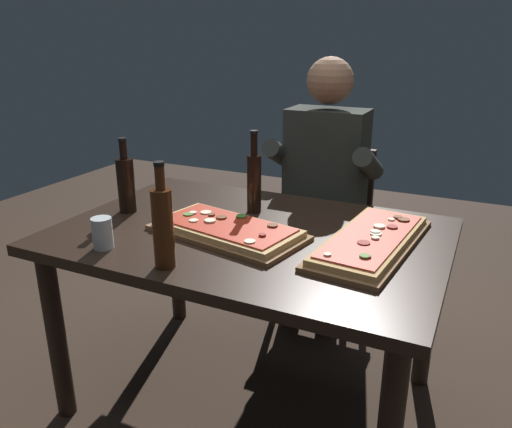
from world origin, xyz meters
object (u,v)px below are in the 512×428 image
pizza_rectangular_front (227,229)px  wine_bottle_dark (126,183)px  pizza_rectangular_left (371,241)px  seated_diner (323,182)px  tumbler_near_camera (103,235)px  dining_table (250,254)px  oil_bottle_amber (163,226)px  diner_chair (328,223)px  vinegar_bottle_green (254,181)px

pizza_rectangular_front → wine_bottle_dark: (-0.49, 0.05, 0.10)m
pizza_rectangular_front → pizza_rectangular_left: (0.49, 0.12, -0.00)m
pizza_rectangular_left → seated_diner: 0.79m
seated_diner → tumbler_near_camera: bearing=-110.8°
dining_table → tumbler_near_camera: (-0.38, -0.35, 0.14)m
oil_bottle_amber → diner_chair: 1.31m
pizza_rectangular_left → diner_chair: size_ratio=0.74×
pizza_rectangular_front → oil_bottle_amber: bearing=-98.4°
wine_bottle_dark → seated_diner: size_ratio=0.23×
dining_table → wine_bottle_dark: 0.59m
vinegar_bottle_green → seated_diner: size_ratio=0.25×
pizza_rectangular_front → seated_diner: (0.09, 0.80, -0.02)m
wine_bottle_dark → oil_bottle_amber: size_ratio=0.91×
pizza_rectangular_front → seated_diner: size_ratio=0.45×
seated_diner → pizza_rectangular_left: bearing=-59.8°
oil_bottle_amber → vinegar_bottle_green: size_ratio=1.01×
pizza_rectangular_left → wine_bottle_dark: size_ratio=2.13×
vinegar_bottle_green → tumbler_near_camera: size_ratio=3.09×
diner_chair → vinegar_bottle_green: bearing=-99.9°
pizza_rectangular_left → diner_chair: bearing=116.4°
wine_bottle_dark → pizza_rectangular_left: bearing=3.9°
seated_diner → wine_bottle_dark: bearing=-127.7°
vinegar_bottle_green → tumbler_near_camera: vinegar_bottle_green is taller
seated_diner → vinegar_bottle_green: bearing=-102.1°
pizza_rectangular_front → diner_chair: diner_chair is taller
dining_table → pizza_rectangular_left: bearing=6.6°
pizza_rectangular_front → tumbler_near_camera: bearing=-138.2°
dining_table → diner_chair: bearing=87.6°
oil_bottle_amber → tumbler_near_camera: size_ratio=3.11×
vinegar_bottle_green → pizza_rectangular_front: bearing=-85.6°
vinegar_bottle_green → seated_diner: (0.11, 0.54, -0.13)m
pizza_rectangular_left → pizza_rectangular_front: bearing=-166.4°
dining_table → diner_chair: size_ratio=1.61×
oil_bottle_amber → vinegar_bottle_green: 0.58m
oil_bottle_amber → wine_bottle_dark: bearing=140.2°
dining_table → vinegar_bottle_green: 0.31m
vinegar_bottle_green → pizza_rectangular_left: bearing=-16.1°
pizza_rectangular_left → vinegar_bottle_green: bearing=163.9°
diner_chair → tumbler_near_camera: bearing=-108.9°
pizza_rectangular_front → vinegar_bottle_green: size_ratio=1.81×
pizza_rectangular_left → wine_bottle_dark: bearing=-176.1°
wine_bottle_dark → diner_chair: 1.11m
diner_chair → seated_diner: seated_diner is taller
dining_table → pizza_rectangular_left: pizza_rectangular_left is taller
pizza_rectangular_left → wine_bottle_dark: wine_bottle_dark is taller
oil_bottle_amber → vinegar_bottle_green: (0.03, 0.58, -0.00)m
pizza_rectangular_left → oil_bottle_amber: 0.70m
dining_table → pizza_rectangular_front: (-0.06, -0.07, 0.12)m
wine_bottle_dark → tumbler_near_camera: 0.38m
tumbler_near_camera → diner_chair: diner_chair is taller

